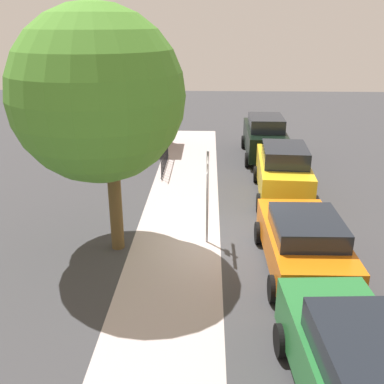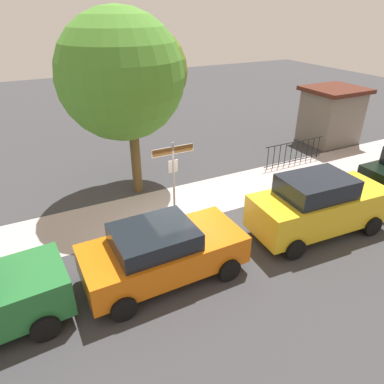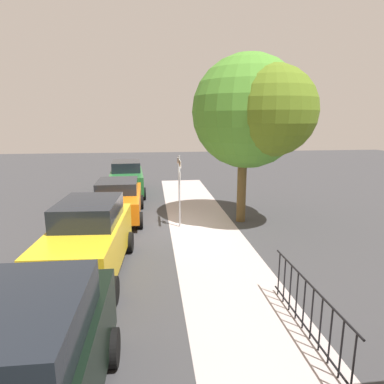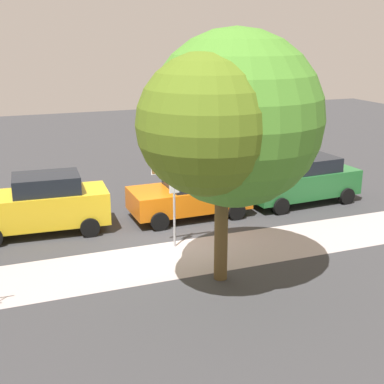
{
  "view_description": "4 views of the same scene",
  "coord_description": "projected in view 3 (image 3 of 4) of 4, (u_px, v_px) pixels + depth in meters",
  "views": [
    {
      "loc": [
        -11.7,
        0.39,
        6.11
      ],
      "look_at": [
        0.32,
        0.85,
        1.43
      ],
      "focal_mm": 41.29,
      "sensor_mm": 36.0,
      "label": 1
    },
    {
      "loc": [
        -4.17,
        -9.02,
        6.53
      ],
      "look_at": [
        0.3,
        -0.21,
        1.25
      ],
      "focal_mm": 32.88,
      "sensor_mm": 36.0,
      "label": 2
    },
    {
      "loc": [
        12.27,
        -0.61,
        4.1
      ],
      "look_at": [
        0.51,
        0.81,
        1.5
      ],
      "focal_mm": 31.06,
      "sensor_mm": 36.0,
      "label": 3
    },
    {
      "loc": [
        4.9,
        14.85,
        6.4
      ],
      "look_at": [
        -0.89,
        -0.26,
        1.5
      ],
      "focal_mm": 49.19,
      "sensor_mm": 36.0,
      "label": 4
    }
  ],
  "objects": [
    {
      "name": "sidewalk_strip",
      "position": [
        212.0,
        245.0,
        11.06
      ],
      "size": [
        24.0,
        2.6,
        0.0
      ],
      "primitive_type": "cube",
      "color": "#B2A5A3",
      "rests_on": "ground_plane"
    },
    {
      "name": "car_yellow",
      "position": [
        89.0,
        239.0,
        8.81
      ],
      "size": [
        4.53,
        2.16,
        1.98
      ],
      "rotation": [
        0.0,
        0.0,
        -0.06
      ],
      "color": "gold",
      "rests_on": "ground_plane"
    },
    {
      "name": "shade_tree",
      "position": [
        254.0,
        113.0,
        12.71
      ],
      "size": [
        4.85,
        4.47,
        6.58
      ],
      "color": "brown",
      "rests_on": "ground_plane"
    },
    {
      "name": "car_orange",
      "position": [
        118.0,
        199.0,
        13.9
      ],
      "size": [
        4.28,
        2.14,
        1.59
      ],
      "rotation": [
        0.0,
        0.0,
        0.01
      ],
      "color": "orange",
      "rests_on": "ground_plane"
    },
    {
      "name": "iron_fence",
      "position": [
        308.0,
        308.0,
        6.38
      ],
      "size": [
        3.3,
        0.04,
        1.07
      ],
      "color": "black",
      "rests_on": "ground_plane"
    },
    {
      "name": "ground_plane",
      "position": [
        170.0,
        227.0,
        12.85
      ],
      "size": [
        60.0,
        60.0,
        0.0
      ],
      "primitive_type": "plane",
      "color": "#38383A"
    },
    {
      "name": "street_sign",
      "position": [
        179.0,
        177.0,
        12.52
      ],
      "size": [
        1.41,
        0.07,
        2.78
      ],
      "color": "#9EA0A5",
      "rests_on": "ground_plane"
    },
    {
      "name": "car_green",
      "position": [
        127.0,
        178.0,
        18.44
      ],
      "size": [
        4.57,
        2.15,
        1.81
      ],
      "rotation": [
        0.0,
        0.0,
        0.06
      ],
      "color": "#236B30",
      "rests_on": "ground_plane"
    }
  ]
}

